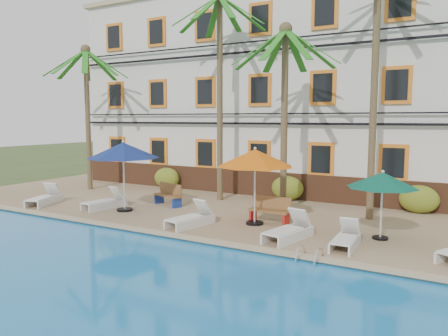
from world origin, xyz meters
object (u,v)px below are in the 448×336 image
Objects in this scene: lounger_a at (45,198)px; bench_left at (169,194)px; palm_c at (285,92)px; pool_ladder at (309,260)px; palm_b at (220,70)px; lounger_e at (346,238)px; palm_a at (87,97)px; lounger_d at (289,230)px; lounger_b at (105,202)px; lounger_c at (191,218)px; umbrella_blue at (123,151)px; umbrella_green at (383,180)px; bench_right at (270,209)px; palm_d at (376,41)px; umbrella_red at (255,158)px.

lounger_a is 5.39m from bench_left.
palm_c is 7.35m from pool_ladder.
palm_b is 5.44× the size of lounger_e.
palm_b is (7.46, 0.75, 1.04)m from palm_a.
lounger_b is at bearing 175.57° from lounger_d.
lounger_d is at bearing -17.15° from palm_a.
palm_a is 3.73× the size of lounger_a.
lounger_e is (5.26, 0.14, -0.03)m from lounger_c.
umbrella_blue reaches higher than umbrella_green.
lounger_d is at bearing -65.11° from palm_c.
palm_a is 15.58m from pool_ladder.
umbrella_blue reaches higher than lounger_b.
lounger_c is (1.61, -4.72, -5.54)m from palm_b.
palm_d is at bearing 38.48° from bench_right.
umbrella_blue is at bearing 174.78° from lounger_d.
lounger_b is 1.26× the size of bench_right.
palm_c is 3.74× the size of lounger_c.
palm_d is 3.78× the size of umbrella_red.
lounger_b is at bearing -174.75° from umbrella_red.
lounger_c is 4.95m from pool_ladder.
palm_b is 3.26× the size of umbrella_blue.
palm_c is (3.57, -1.23, -1.13)m from palm_b.
pool_ladder is at bearing -60.80° from palm_c.
umbrella_green is at bearing -22.82° from palm_b.
lounger_b is 2.57× the size of pool_ladder.
umbrella_blue is at bearing -154.04° from palm_c.
lounger_a is 1.31× the size of bench_right.
palm_b is 3.40× the size of umbrella_red.
palm_d is at bearing 39.26° from lounger_c.
palm_b reaches higher than bench_right.
palm_a is at bearing 148.99° from umbrella_blue.
pool_ladder is at bearing -108.55° from lounger_e.
umbrella_red is 3.01m from lounger_c.
palm_c is at bearing 114.89° from lounger_d.
palm_d is at bearing 21.32° from umbrella_blue.
lounger_e is at bearing -116.80° from umbrella_green.
lounger_a is 1.17× the size of lounger_e.
palm_a reaches higher than bench_right.
palm_a is 2.73× the size of umbrella_red.
umbrella_green is 1.07× the size of lounger_a.
palm_c is 5.30m from umbrella_green.
umbrella_green is 1.10× the size of lounger_c.
palm_c reaches higher than umbrella_red.
lounger_d is at bearing -42.00° from palm_b.
bench_left reaches higher than lounger_c.
umbrella_green is (4.17, 0.21, -0.50)m from umbrella_red.
palm_d is 3.63× the size of umbrella_blue.
umbrella_blue reaches higher than umbrella_red.
palm_c is 3.62× the size of lounger_d.
palm_a is 3.82× the size of lounger_c.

